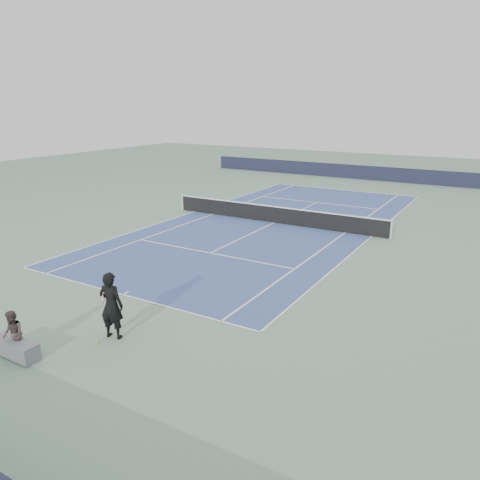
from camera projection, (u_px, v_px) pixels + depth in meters
The scene contains 7 objects.
ground at pixel (274, 223), 26.19m from camera, with size 80.00×80.00×0.00m, color slate.
court_surface at pixel (274, 223), 26.18m from camera, with size 10.97×23.77×0.01m, color #3B508B.
tennis_net at pixel (274, 214), 26.04m from camera, with size 12.90×0.10×1.07m.
windscreen_far at pixel (366, 173), 40.79m from camera, with size 30.00×0.25×1.20m, color black.
tennis_player at pixel (111, 305), 13.15m from camera, with size 0.87×0.69×1.98m.
tennis_ball at pixel (97, 342), 13.08m from camera, with size 0.07×0.07×0.07m, color #C0E92F.
spectator_bench at pixel (14, 341), 12.26m from camera, with size 1.55×1.01×1.29m.
Camera 1 is at (11.26, -22.84, 6.47)m, focal length 35.00 mm.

